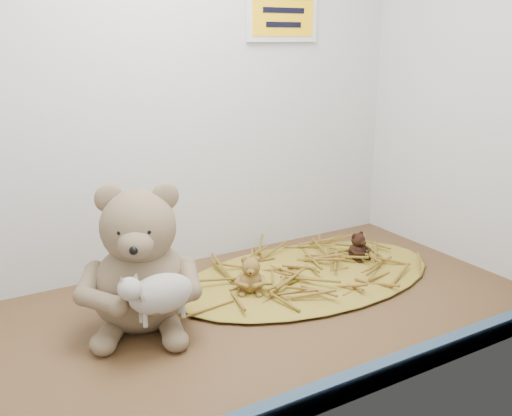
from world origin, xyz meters
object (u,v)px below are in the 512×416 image
mini_teddy_tan (251,273)px  mini_teddy_brown (358,245)px  main_teddy (140,257)px  toy_lamb (161,294)px

mini_teddy_tan → mini_teddy_brown: mini_teddy_tan is taller
mini_teddy_tan → main_teddy: bearing=-145.8°
main_teddy → mini_teddy_brown: 52.70cm
mini_teddy_tan → mini_teddy_brown: bearing=37.4°
toy_lamb → main_teddy: bearing=90.0°
main_teddy → toy_lamb: main_teddy is taller
main_teddy → mini_teddy_brown: main_teddy is taller
toy_lamb → mini_teddy_tan: bearing=24.3°
mini_teddy_brown → toy_lamb: bearing=-174.1°
toy_lamb → mini_teddy_brown: size_ratio=2.19×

